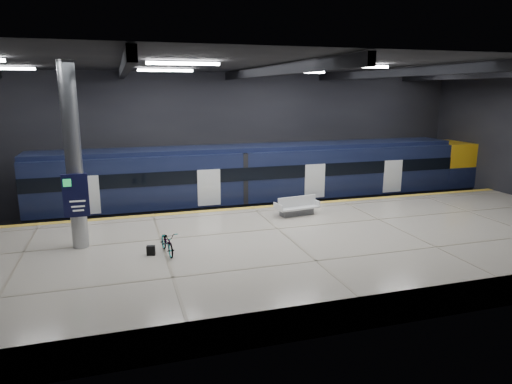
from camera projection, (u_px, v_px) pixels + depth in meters
name	position (u px, v px, depth m)	size (l,w,h in m)	color
ground	(270.00, 245.00, 20.92)	(30.00, 30.00, 0.00)	black
room_shell	(271.00, 119.00, 19.67)	(30.10, 16.10, 8.05)	black
platform	(290.00, 252.00, 18.46)	(30.00, 11.00, 1.10)	#B6AA9A
safety_strip	(253.00, 208.00, 23.24)	(30.00, 0.40, 0.01)	yellow
rails	(239.00, 213.00, 26.03)	(30.00, 1.52, 0.16)	gray
train	(286.00, 177.00, 26.40)	(29.40, 2.84, 3.79)	black
bench	(297.00, 208.00, 21.80)	(2.19, 1.16, 0.92)	#595B60
bicycle	(167.00, 242.00, 16.64)	(0.57, 1.63, 0.85)	#99999E
pannier_bag	(151.00, 250.00, 16.53)	(0.30, 0.18, 0.35)	black
info_column	(74.00, 160.00, 16.70)	(0.90, 0.78, 6.90)	#9EA0A5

